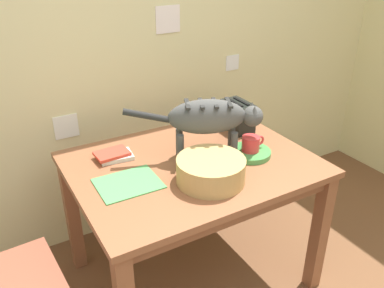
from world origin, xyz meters
TOP-DOWN VIEW (x-y plane):
  - wall_rear at (-0.00, 1.81)m, footprint 4.47×0.11m
  - dining_table at (-0.03, 1.09)m, footprint 1.20×0.92m
  - cat at (0.07, 1.09)m, footprint 0.64×0.33m
  - saucer_bowl at (0.26, 1.00)m, footprint 0.22×0.22m
  - coffee_mug at (0.27, 1.00)m, footprint 0.13×0.09m
  - magazine at (-0.39, 1.06)m, footprint 0.29×0.24m
  - book_stack at (-0.36, 1.32)m, footprint 0.19×0.14m
  - wicker_basket at (-0.05, 0.89)m, footprint 0.32×0.32m
  - toaster at (0.39, 1.30)m, footprint 0.12×0.20m

SIDE VIEW (x-z plane):
  - dining_table at x=-0.03m, z-range 0.29..1.05m
  - magazine at x=-0.39m, z-range 0.76..0.77m
  - saucer_bowl at x=0.26m, z-range 0.76..0.79m
  - book_stack at x=-0.36m, z-range 0.76..0.80m
  - wicker_basket at x=-0.05m, z-range 0.76..0.88m
  - coffee_mug at x=0.27m, z-range 0.79..0.87m
  - toaster at x=0.39m, z-range 0.76..0.93m
  - cat at x=0.07m, z-range 0.82..1.14m
  - wall_rear at x=0.00m, z-range 0.00..2.50m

